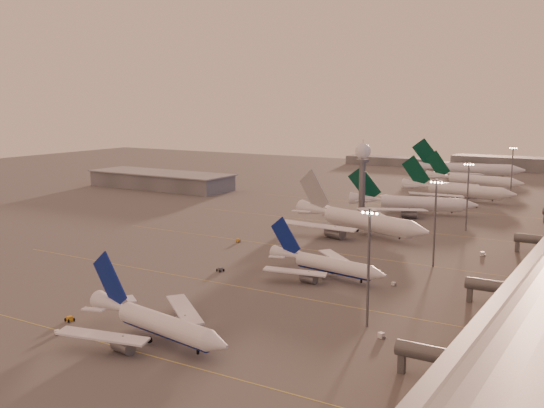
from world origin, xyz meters
The scene contains 25 objects.
ground centered at (0.00, 0.00, 0.00)m, with size 700.00×700.00×0.00m, color #535151.
taxiway_markings centered at (30.00, 56.00, 0.01)m, with size 180.00×185.25×0.02m.
hangar centered at (-120.00, 140.00, 4.32)m, with size 82.00×27.00×8.50m.
radar_tower centered at (5.00, 120.00, 20.95)m, with size 6.40×6.40×31.10m.
mast_a centered at (58.00, 0.00, 13.74)m, with size 3.60×0.56×25.00m.
mast_b centered at (55.00, 55.00, 13.74)m, with size 3.60×0.56×25.00m.
mast_c centered at (50.00, 110.00, 13.74)m, with size 3.60×0.56×25.00m.
mast_d centered at (48.00, 200.00, 13.74)m, with size 3.60×0.56×25.00m.
distant_horizon centered at (2.62, 325.14, 3.89)m, with size 165.00×37.50×9.00m.
narrowbody_near centered at (25.90, -29.00, 3.16)m, with size 39.73×31.47×15.61m.
narrowbody_mid centered at (33.87, 29.20, 2.96)m, with size 37.24×29.50×14.62m.
widebody_white centered at (19.22, 85.05, 3.66)m, with size 57.95×45.71×21.11m.
greentail_a centered at (21.91, 133.91, 3.42)m, with size 52.35×41.76×19.38m.
greentail_b centered at (27.94, 179.71, 3.58)m, with size 55.76×44.87×20.25m.
greentail_c centered at (24.53, 223.87, 3.45)m, with size 53.73×43.17×19.55m.
greentail_d centered at (10.61, 267.88, 4.22)m, with size 64.37×51.31×23.91m.
gsv_truck_a centered at (6.80, -36.72, 1.00)m, with size 5.00×2.16×1.96m.
gsv_tug_near centered at (2.49, -30.07, 0.54)m, with size 2.84×3.99×1.04m.
gsv_catering_a centered at (63.22, -4.73, 2.20)m, with size 5.84×3.98×4.40m.
gsv_tug_mid centered at (6.49, 19.17, 0.55)m, with size 4.23×3.21×1.07m.
gsv_truck_b centered at (52.60, 30.95, 0.98)m, with size 4.81×1.91×1.93m.
gsv_truck_c centered at (-9.44, 52.09, 1.19)m, with size 6.13×3.45×2.34m.
gsv_catering_b centered at (64.22, 75.21, 2.32)m, with size 5.92×3.25×4.64m.
gsv_truck_d centered at (-9.34, 117.82, 0.96)m, with size 2.95×4.96×1.89m.
gsv_tug_hangar centered at (40.64, 162.44, 0.47)m, with size 3.31×2.08×0.92m.
Camera 1 is at (106.75, -118.65, 46.71)m, focal length 42.00 mm.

